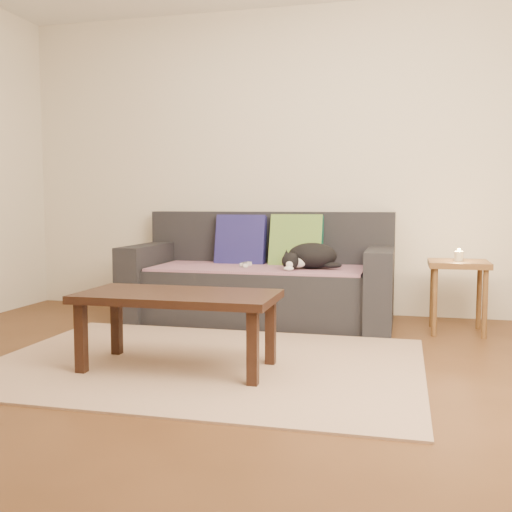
% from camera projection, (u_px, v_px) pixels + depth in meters
% --- Properties ---
extents(ground, '(4.50, 4.50, 0.00)m').
position_uv_depth(ground, '(196.00, 371.00, 3.36)').
color(ground, brown).
rests_on(ground, ground).
extents(back_wall, '(4.50, 0.04, 2.60)m').
position_uv_depth(back_wall, '(273.00, 162.00, 5.18)').
color(back_wall, beige).
rests_on(back_wall, ground).
extents(sofa, '(2.10, 0.94, 0.87)m').
position_uv_depth(sofa, '(261.00, 281.00, 4.86)').
color(sofa, '#232328').
rests_on(sofa, ground).
extents(throw_blanket, '(1.66, 0.74, 0.02)m').
position_uv_depth(throw_blanket, '(258.00, 268.00, 4.76)').
color(throw_blanket, '#45284C').
rests_on(throw_blanket, sofa).
extents(cushion_navy, '(0.42, 0.20, 0.43)m').
position_uv_depth(cushion_navy, '(241.00, 240.00, 5.04)').
color(cushion_navy, '#111046').
rests_on(cushion_navy, throw_blanket).
extents(cushion_green, '(0.43, 0.23, 0.44)m').
position_uv_depth(cushion_green, '(296.00, 241.00, 4.93)').
color(cushion_green, '#0D5446').
rests_on(cushion_green, throw_blanket).
extents(cat, '(0.46, 0.40, 0.20)m').
position_uv_depth(cat, '(310.00, 256.00, 4.60)').
color(cat, black).
rests_on(cat, throw_blanket).
extents(wii_remote_a, '(0.06, 0.15, 0.03)m').
position_uv_depth(wii_remote_a, '(246.00, 264.00, 4.79)').
color(wii_remote_a, white).
rests_on(wii_remote_a, throw_blanket).
extents(wii_remote_b, '(0.08, 0.15, 0.03)m').
position_uv_depth(wii_remote_b, '(245.00, 265.00, 4.74)').
color(wii_remote_b, white).
rests_on(wii_remote_b, throw_blanket).
extents(side_table, '(0.42, 0.42, 0.53)m').
position_uv_depth(side_table, '(458.00, 274.00, 4.35)').
color(side_table, brown).
rests_on(side_table, ground).
extents(candle, '(0.06, 0.06, 0.09)m').
position_uv_depth(candle, '(459.00, 256.00, 4.33)').
color(candle, beige).
rests_on(candle, side_table).
extents(rug, '(2.50, 1.80, 0.01)m').
position_uv_depth(rug, '(205.00, 363.00, 3.51)').
color(rug, tan).
rests_on(rug, ground).
extents(coffee_table, '(1.11, 0.55, 0.44)m').
position_uv_depth(coffee_table, '(178.00, 302.00, 3.36)').
color(coffee_table, black).
rests_on(coffee_table, rug).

